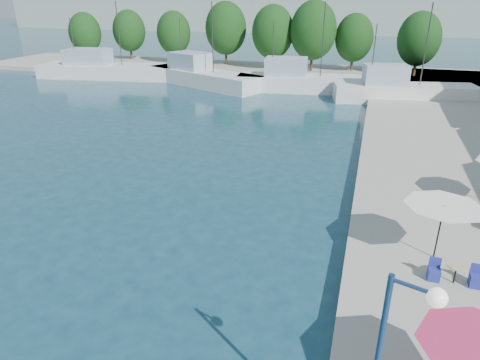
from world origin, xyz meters
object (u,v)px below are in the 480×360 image
(trawler_02, at_px, (202,76))
(trawler_03, at_px, (302,82))
(street_lamp, at_px, (398,346))
(trawler_04, at_px, (401,91))
(trawler_01, at_px, (106,70))
(umbrella_white, at_px, (443,212))

(trawler_02, bearing_deg, trawler_03, 24.86)
(trawler_03, bearing_deg, street_lamp, -85.20)
(trawler_03, height_order, trawler_04, same)
(trawler_03, relative_size, trawler_04, 1.09)
(trawler_01, distance_m, trawler_03, 27.28)
(trawler_01, bearing_deg, trawler_04, -13.98)
(trawler_03, distance_m, street_lamp, 44.68)
(trawler_01, height_order, street_lamp, trawler_01)
(trawler_03, bearing_deg, trawler_04, -19.60)
(trawler_04, relative_size, umbrella_white, 5.01)
(trawler_02, distance_m, trawler_04, 23.74)
(trawler_03, bearing_deg, trawler_02, 172.63)
(trawler_01, bearing_deg, trawler_02, -12.54)
(trawler_02, distance_m, street_lamp, 48.98)
(trawler_02, relative_size, trawler_03, 1.05)
(umbrella_white, bearing_deg, trawler_03, 107.89)
(trawler_04, bearing_deg, street_lamp, -103.70)
(trawler_01, height_order, trawler_02, same)
(trawler_04, bearing_deg, trawler_03, 156.10)
(trawler_01, bearing_deg, umbrella_white, -51.35)
(trawler_02, relative_size, umbrella_white, 5.73)
(trawler_02, distance_m, trawler_03, 12.76)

